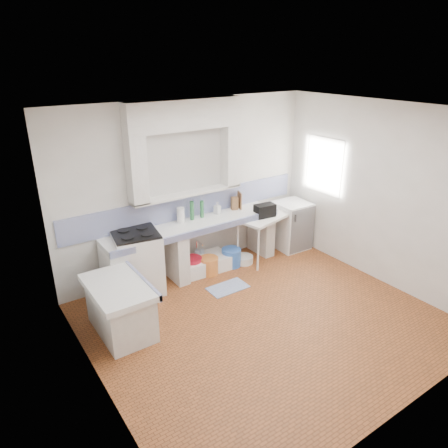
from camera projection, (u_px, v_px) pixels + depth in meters
floor at (265, 320)px, 5.71m from camera, size 4.50×4.50×0.00m
ceiling at (274, 112)px, 4.65m from camera, size 4.50×4.50×0.00m
wall_back at (189, 188)px, 6.70m from camera, size 4.50×0.00×4.50m
wall_front at (416, 299)px, 3.65m from camera, size 4.50×0.00×4.50m
wall_left at (91, 278)px, 4.00m from camera, size 0.00×4.50×4.50m
wall_right at (382, 195)px, 6.36m from camera, size 0.00×4.50×4.50m
alcove_mass at (185, 115)px, 6.11m from camera, size 1.90×0.25×0.45m
window_frame at (331, 165)px, 7.29m from camera, size 0.35×0.86×1.06m
lace_valance at (327, 144)px, 7.07m from camera, size 0.01×0.84×0.24m
counter_slab at (194, 225)px, 6.63m from camera, size 3.00×0.60×0.08m
counter_lip at (203, 231)px, 6.42m from camera, size 3.00×0.04×0.10m
counter_pier_left at (113, 275)px, 6.07m from camera, size 0.20×0.55×0.82m
counter_pier_mid at (176, 256)px, 6.62m from camera, size 0.20×0.55×0.82m
counter_pier_right at (261, 232)px, 7.53m from camera, size 0.20×0.55×0.82m
peninsula_top at (118, 287)px, 5.26m from camera, size 0.70×1.10×0.08m
peninsula_base at (121, 311)px, 5.39m from camera, size 0.60×1.00×0.62m
peninsula_lip at (142, 280)px, 5.43m from camera, size 0.04×1.10×0.10m
backsplash at (190, 205)px, 6.81m from camera, size 4.27×0.03×0.40m
stove at (138, 263)px, 6.26m from camera, size 0.77×0.75×0.95m
sink at (203, 265)px, 6.99m from camera, size 0.92×0.53×0.22m
side_table at (263, 237)px, 7.32m from camera, size 1.07×0.75×0.04m
fridge at (291, 225)px, 7.72m from camera, size 0.60×0.60×0.89m
bucket_red at (192, 266)px, 6.86m from camera, size 0.39×0.39×0.30m
bucket_orange at (209, 266)px, 6.89m from camera, size 0.37×0.37×0.29m
bucket_blue at (231, 257)px, 7.14m from camera, size 0.44×0.44×0.31m
basin_white at (244, 259)px, 7.27m from camera, size 0.43×0.43×0.13m
water_bottle_a at (197, 259)px, 7.05m from camera, size 0.11×0.11×0.33m
water_bottle_b at (202, 258)px, 7.13m from camera, size 0.09×0.09×0.31m
black_bag at (265, 211)px, 7.09m from camera, size 0.37×0.24×0.22m
green_bottle_a at (192, 211)px, 6.70m from camera, size 0.09×0.09×0.31m
green_bottle_b at (202, 209)px, 6.80m from camera, size 0.08×0.08×0.29m
knife_block at (235, 203)px, 7.16m from camera, size 0.13×0.12×0.22m
cutting_board at (240, 200)px, 7.20m from camera, size 0.09×0.21×0.29m
paper_towel at (181, 215)px, 6.60m from camera, size 0.13×0.13×0.25m
soap_bottle at (217, 208)px, 6.97m from camera, size 0.12×0.12×0.21m
rug at (228, 288)px, 6.50m from camera, size 0.63×0.36×0.01m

